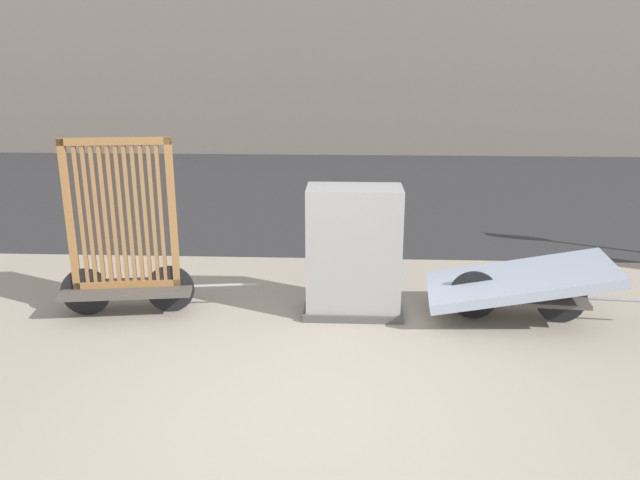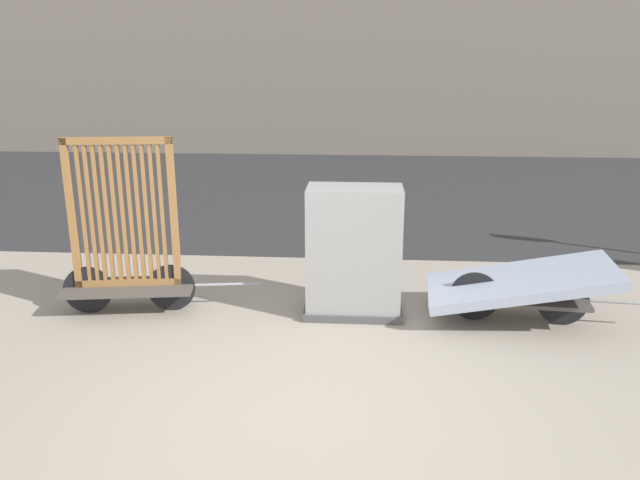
% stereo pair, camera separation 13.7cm
% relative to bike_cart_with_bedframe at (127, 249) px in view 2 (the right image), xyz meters
% --- Properties ---
extents(ground_plane, '(60.00, 60.00, 0.00)m').
position_rel_bike_cart_with_bedframe_xyz_m(ground_plane, '(2.01, -1.90, -0.69)').
color(ground_plane, gray).
extents(road_strip, '(56.00, 9.09, 0.01)m').
position_rel_bike_cart_with_bedframe_xyz_m(road_strip, '(2.01, 6.49, -0.69)').
color(road_strip, '#2D2D30').
rests_on(road_strip, ground_plane).
extents(bike_cart_with_bedframe, '(2.05, 0.74, 1.85)m').
position_rel_bike_cart_with_bedframe_xyz_m(bike_cart_with_bedframe, '(0.00, 0.00, 0.00)').
color(bike_cart_with_bedframe, '#4C4742').
rests_on(bike_cart_with_bedframe, ground_plane).
extents(bike_cart_with_mattress, '(2.31, 1.14, 0.67)m').
position_rel_bike_cart_with_bedframe_xyz_m(bike_cart_with_mattress, '(4.04, -0.00, -0.29)').
color(bike_cart_with_mattress, '#4C4742').
rests_on(bike_cart_with_mattress, ground_plane).
extents(utility_cabinet, '(1.02, 0.58, 1.36)m').
position_rel_bike_cart_with_bedframe_xyz_m(utility_cabinet, '(2.36, 0.11, -0.06)').
color(utility_cabinet, '#4C4C4C').
rests_on(utility_cabinet, ground_plane).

